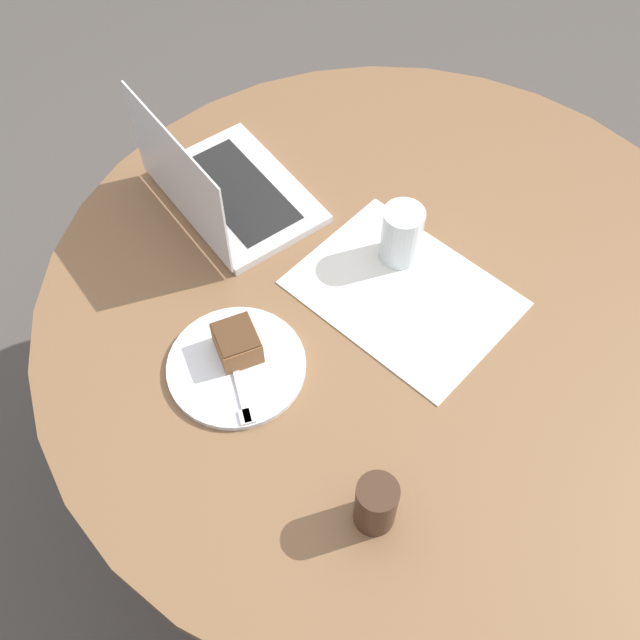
# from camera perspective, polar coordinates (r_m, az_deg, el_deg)

# --- Properties ---
(ground_plane) EXTENTS (12.00, 12.00, 0.00)m
(ground_plane) POSITION_cam_1_polar(r_m,az_deg,el_deg) (2.08, 4.13, -10.62)
(ground_plane) COLOR #4C4742
(dining_table) EXTENTS (1.36, 1.36, 0.76)m
(dining_table) POSITION_cam_1_polar(r_m,az_deg,el_deg) (1.52, 5.55, -1.28)
(dining_table) COLOR brown
(dining_table) RESTS_ON ground_plane
(paper_document) EXTENTS (0.49, 0.46, 0.00)m
(paper_document) POSITION_cam_1_polar(r_m,az_deg,el_deg) (1.42, 6.38, 2.06)
(paper_document) COLOR white
(paper_document) RESTS_ON dining_table
(plate) EXTENTS (0.25, 0.25, 0.01)m
(plate) POSITION_cam_1_polar(r_m,az_deg,el_deg) (1.32, -6.38, -3.51)
(plate) COLOR silver
(plate) RESTS_ON dining_table
(cake_slice) EXTENTS (0.09, 0.08, 0.06)m
(cake_slice) POSITION_cam_1_polar(r_m,az_deg,el_deg) (1.31, -6.34, -1.73)
(cake_slice) COLOR brown
(cake_slice) RESTS_ON plate
(fork) EXTENTS (0.17, 0.03, 0.00)m
(fork) POSITION_cam_1_polar(r_m,az_deg,el_deg) (1.29, -6.09, -5.27)
(fork) COLOR silver
(fork) RESTS_ON plate
(coffee_glass) EXTENTS (0.07, 0.07, 0.11)m
(coffee_glass) POSITION_cam_1_polar(r_m,az_deg,el_deg) (1.16, 4.28, -13.82)
(coffee_glass) COLOR #3D2619
(coffee_glass) RESTS_ON dining_table
(water_glass) EXTENTS (0.08, 0.08, 0.12)m
(water_glass) POSITION_cam_1_polar(r_m,az_deg,el_deg) (1.43, 6.23, 6.46)
(water_glass) COLOR silver
(water_glass) RESTS_ON dining_table
(laptop) EXTENTS (0.41, 0.35, 0.24)m
(laptop) POSITION_cam_1_polar(r_m,az_deg,el_deg) (1.53, -7.41, 9.83)
(laptop) COLOR silver
(laptop) RESTS_ON dining_table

